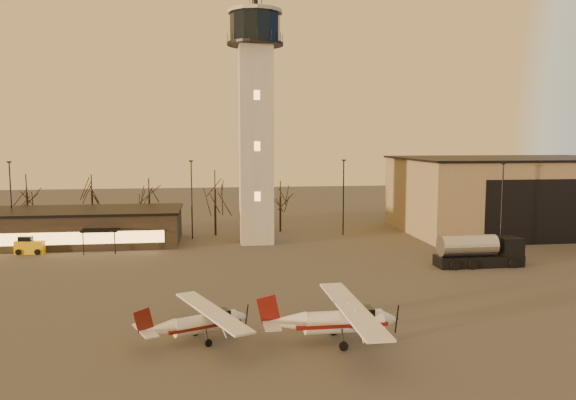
{
  "coord_description": "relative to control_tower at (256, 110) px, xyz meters",
  "views": [
    {
      "loc": [
        -5.51,
        -38.76,
        12.95
      ],
      "look_at": [
        1.63,
        13.0,
        7.18
      ],
      "focal_mm": 35.0,
      "sensor_mm": 36.0,
      "label": 1
    }
  ],
  "objects": [
    {
      "name": "light_poles",
      "position": [
        0.5,
        1.0,
        -10.92
      ],
      "size": [
        58.5,
        12.25,
        10.14
      ],
      "color": "black",
      "rests_on": "ground"
    },
    {
      "name": "tree_row",
      "position": [
        -13.7,
        9.16,
        -10.39
      ],
      "size": [
        37.2,
        9.2,
        8.8
      ],
      "color": "black",
      "rests_on": "ground"
    },
    {
      "name": "cessna_front",
      "position": [
        2.83,
        -35.06,
        -15.19
      ],
      "size": [
        9.49,
        12.0,
        3.32
      ],
      "rotation": [
        0.0,
        0.0,
        0.01
      ],
      "color": "white",
      "rests_on": "ground"
    },
    {
      "name": "ground",
      "position": [
        0.0,
        -30.0,
        -16.33
      ],
      "size": [
        220.0,
        220.0,
        0.0
      ],
      "primitive_type": "plane",
      "color": "#494643",
      "rests_on": "ground"
    },
    {
      "name": "fuel_truck",
      "position": [
        21.29,
        -15.98,
        -15.04
      ],
      "size": [
        8.8,
        2.93,
        3.26
      ],
      "rotation": [
        0.0,
        0.0,
        0.0
      ],
      "color": "black",
      "rests_on": "ground"
    },
    {
      "name": "hangar",
      "position": [
        36.0,
        3.98,
        -11.17
      ],
      "size": [
        30.6,
        20.6,
        10.3
      ],
      "color": "#917B5F",
      "rests_on": "ground"
    },
    {
      "name": "terminal",
      "position": [
        -21.99,
        1.98,
        -14.17
      ],
      "size": [
        25.4,
        12.2,
        4.3
      ],
      "color": "black",
      "rests_on": "ground"
    },
    {
      "name": "service_cart",
      "position": [
        -25.84,
        -2.99,
        -15.56
      ],
      "size": [
        3.33,
        2.33,
        1.99
      ],
      "rotation": [
        0.0,
        0.0,
        -0.12
      ],
      "color": "gold",
      "rests_on": "ground"
    },
    {
      "name": "control_tower",
      "position": [
        0.0,
        0.0,
        0.0
      ],
      "size": [
        6.8,
        6.8,
        32.6
      ],
      "color": "#9C9A94",
      "rests_on": "ground"
    },
    {
      "name": "cessna_rear",
      "position": [
        -5.89,
        -33.43,
        -15.38
      ],
      "size": [
        8.03,
        9.71,
        2.76
      ],
      "rotation": [
        0.0,
        0.0,
        0.39
      ],
      "color": "silver",
      "rests_on": "ground"
    }
  ]
}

